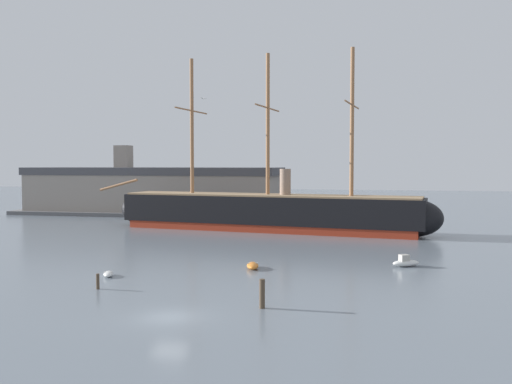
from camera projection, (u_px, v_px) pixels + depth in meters
The scene contains 11 objects.
ground_plane at pixel (170, 317), 38.54m from camera, with size 400.00×400.00×0.00m, color slate.
tall_ship at pixel (268, 211), 89.08m from camera, with size 59.62×15.38×28.73m.
dinghy_foreground_left at pixel (108, 274), 52.62m from camera, with size 1.69×2.27×0.49m.
dinghy_near_centre at pixel (253, 266), 56.53m from camera, with size 1.83×2.98×0.66m.
motorboat_mid_right at pixel (406, 262), 57.80m from camera, with size 3.26×2.49×1.27m.
dinghy_far_left at pixel (145, 223), 98.22m from camera, with size 2.28×2.37×0.54m.
motorboat_distant_centre at pixel (307, 220), 100.62m from camera, with size 4.73×3.51×1.83m.
mooring_piling_nearest at pixel (98, 281), 47.29m from camera, with size 0.29×0.29×1.35m, color #4C3D2D.
mooring_piling_left_pair at pixel (262, 294), 40.96m from camera, with size 0.42×0.42×2.22m, color #4C3D2D.
dockside_warehouse_left at pixel (154, 191), 119.51m from camera, with size 59.84×18.97×15.01m.
seagull_in_flight at pixel (204, 99), 61.39m from camera, with size 0.48×1.15×0.13m.
Camera 1 is at (14.01, -35.90, 10.82)m, focal length 38.27 mm.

